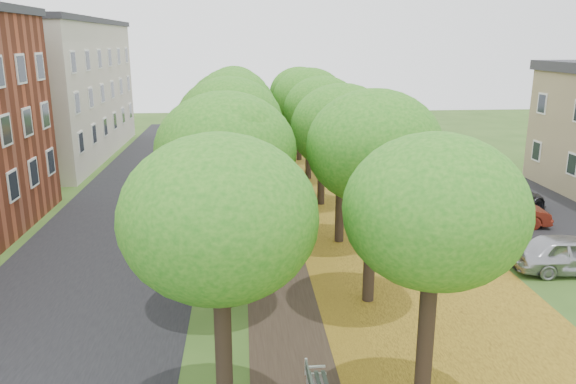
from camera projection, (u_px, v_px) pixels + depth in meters
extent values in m
cube|color=black|center=(125.00, 226.00, 27.52)|extent=(8.00, 70.00, 0.01)
cube|color=black|center=(278.00, 222.00, 28.11)|extent=(3.20, 70.00, 0.01)
cube|color=#A9801F|center=(376.00, 219.00, 28.50)|extent=(7.50, 70.00, 0.01)
cube|color=black|center=(527.00, 210.00, 30.13)|extent=(9.00, 16.00, 0.01)
cylinder|color=black|center=(224.00, 350.00, 13.03)|extent=(0.40, 0.40, 3.66)
ellipsoid|color=#1E6A16|center=(219.00, 218.00, 12.18)|extent=(4.32, 4.32, 3.67)
cylinder|color=black|center=(229.00, 255.00, 18.80)|extent=(0.40, 0.40, 3.66)
ellipsoid|color=#1E6A16|center=(226.00, 161.00, 17.95)|extent=(4.32, 4.32, 3.67)
cylinder|color=black|center=(232.00, 205.00, 24.57)|extent=(0.40, 0.40, 3.66)
ellipsoid|color=#1E6A16|center=(230.00, 132.00, 23.73)|extent=(4.32, 4.32, 3.67)
cylinder|color=black|center=(233.00, 174.00, 30.34)|extent=(0.40, 0.40, 3.66)
ellipsoid|color=#1E6A16|center=(232.00, 114.00, 29.50)|extent=(4.32, 4.32, 3.67)
cylinder|color=black|center=(235.00, 152.00, 36.12)|extent=(0.40, 0.40, 3.66)
ellipsoid|color=#1E6A16|center=(233.00, 102.00, 35.27)|extent=(4.32, 4.32, 3.67)
cylinder|color=black|center=(235.00, 137.00, 41.89)|extent=(0.40, 0.40, 3.66)
ellipsoid|color=#1E6A16|center=(234.00, 93.00, 41.04)|extent=(4.32, 4.32, 3.67)
cylinder|color=black|center=(425.00, 342.00, 13.40)|extent=(0.40, 0.40, 3.66)
ellipsoid|color=#1E6A16|center=(435.00, 212.00, 12.56)|extent=(4.32, 4.32, 3.67)
cylinder|color=black|center=(370.00, 251.00, 19.17)|extent=(0.40, 0.40, 3.66)
ellipsoid|color=#1E6A16|center=(373.00, 158.00, 18.33)|extent=(4.32, 4.32, 3.67)
cylinder|color=black|center=(340.00, 202.00, 24.95)|extent=(0.40, 0.40, 3.66)
ellipsoid|color=#1E6A16|center=(342.00, 130.00, 24.10)|extent=(4.32, 4.32, 3.67)
cylinder|color=black|center=(321.00, 172.00, 30.72)|extent=(0.40, 0.40, 3.66)
ellipsoid|color=#1E6A16|center=(322.00, 113.00, 29.88)|extent=(4.32, 4.32, 3.67)
cylinder|color=black|center=(308.00, 151.00, 36.49)|extent=(0.40, 0.40, 3.66)
ellipsoid|color=#1E6A16|center=(309.00, 101.00, 35.65)|extent=(4.32, 4.32, 3.67)
cylinder|color=black|center=(299.00, 136.00, 42.27)|extent=(0.40, 0.40, 3.66)
ellipsoid|color=#1E6A16|center=(299.00, 93.00, 41.42)|extent=(4.32, 4.32, 3.67)
cube|color=beige|center=(40.00, 92.00, 42.79)|extent=(10.00, 20.00, 10.00)
cube|color=#2D2D33|center=(32.00, 21.00, 41.43)|extent=(10.30, 20.30, 0.40)
cube|color=#2C372E|center=(310.00, 383.00, 13.60)|extent=(0.07, 1.86, 0.27)
cube|color=silver|center=(316.00, 381.00, 14.58)|extent=(0.52, 0.07, 0.47)
cube|color=silver|center=(316.00, 367.00, 14.47)|extent=(0.47, 0.07, 0.04)
imported|color=#A5A5A9|center=(571.00, 254.00, 21.82)|extent=(4.57, 2.11, 1.52)
imported|color=maroon|center=(504.00, 212.00, 27.36)|extent=(4.35, 1.82, 1.40)
imported|color=#302F34|center=(503.00, 198.00, 29.71)|extent=(5.46, 3.71, 1.47)
imported|color=silver|center=(465.00, 188.00, 32.11)|extent=(5.01, 3.40, 1.27)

